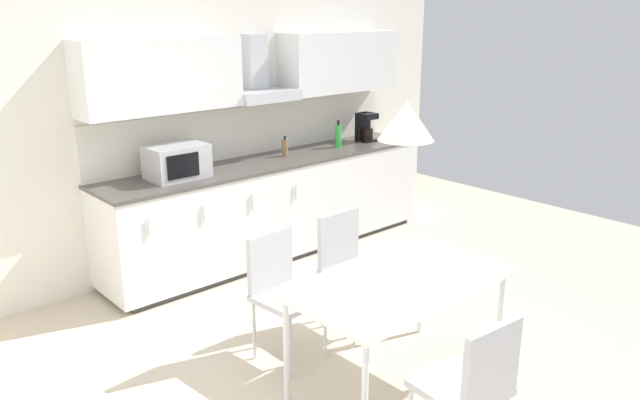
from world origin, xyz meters
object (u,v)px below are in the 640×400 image
at_px(bottle_brown, 285,147).
at_px(bottle_green, 338,136).
at_px(pendant_lamp, 406,121).
at_px(chair_near_left, 473,380).
at_px(chair_far_left, 281,283).
at_px(coffee_maker, 365,127).
at_px(microwave, 177,162).
at_px(chair_far_right, 348,259).
at_px(dining_table, 399,286).

xyz_separation_m(bottle_brown, bottle_green, (0.66, -0.05, 0.03)).
height_order(bottle_green, pendant_lamp, pendant_lamp).
distance_m(chair_near_left, pendant_lamp, 1.42).
bearing_deg(pendant_lamp, chair_far_left, 112.47).
height_order(bottle_brown, bottle_green, bottle_green).
bearing_deg(pendant_lamp, coffee_maker, 48.14).
bearing_deg(coffee_maker, chair_near_left, -127.83).
bearing_deg(coffee_maker, bottle_brown, 179.49).
bearing_deg(coffee_maker, microwave, -179.33).
bearing_deg(microwave, chair_far_right, -71.77).
relative_size(bottle_brown, chair_far_right, 0.22).
bearing_deg(bottle_brown, dining_table, -113.00).
height_order(coffee_maker, dining_table, coffee_maker).
relative_size(coffee_maker, chair_far_left, 0.34).
xyz_separation_m(microwave, coffee_maker, (2.27, 0.03, 0.01)).
xyz_separation_m(microwave, chair_near_left, (-0.12, -3.06, -0.54)).
bearing_deg(bottle_green, chair_near_left, -122.80).
relative_size(chair_near_left, chair_far_left, 1.00).
xyz_separation_m(microwave, chair_far_right, (0.50, -1.53, -0.54)).
distance_m(chair_far_left, pendant_lamp, 1.42).
height_order(chair_far_right, chair_far_left, same).
relative_size(microwave, dining_table, 0.35).
height_order(microwave, pendant_lamp, pendant_lamp).
distance_m(microwave, coffee_maker, 2.27).
distance_m(microwave, bottle_brown, 1.18).
relative_size(microwave, chair_near_left, 0.55).
distance_m(bottle_green, chair_far_right, 2.08).
relative_size(dining_table, pendant_lamp, 4.30).
bearing_deg(bottle_brown, chair_far_left, -129.89).
distance_m(coffee_maker, pendant_lamp, 3.17).
height_order(chair_near_left, pendant_lamp, pendant_lamp).
xyz_separation_m(bottle_brown, chair_far_left, (-1.31, -1.56, -0.49)).
bearing_deg(coffee_maker, pendant_lamp, -131.86).
bearing_deg(coffee_maker, bottle_green, -174.81).
bearing_deg(chair_far_right, bottle_brown, 66.52).
bearing_deg(chair_far_right, dining_table, -112.02).
distance_m(dining_table, pendant_lamp, 1.01).
distance_m(microwave, bottle_green, 1.84).
xyz_separation_m(bottle_green, chair_near_left, (-1.96, -3.05, -0.52)).
height_order(chair_far_right, chair_near_left, same).
bearing_deg(dining_table, chair_near_left, -112.50).
bearing_deg(chair_near_left, microwave, 87.66).
distance_m(bottle_green, chair_near_left, 3.66).
relative_size(bottle_brown, chair_near_left, 0.22).
bearing_deg(chair_far_left, chair_near_left, -90.02).
height_order(coffee_maker, bottle_green, coffee_maker).
relative_size(microwave, pendant_lamp, 1.50).
xyz_separation_m(coffee_maker, chair_near_left, (-2.39, -3.08, -0.55)).
height_order(dining_table, chair_far_left, chair_far_left).
distance_m(dining_table, chair_far_right, 0.84).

